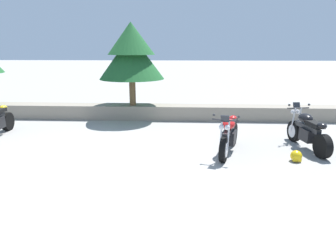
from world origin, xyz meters
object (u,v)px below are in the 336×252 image
Objects in this scene: motorcycle_red_centre at (229,135)px; rider_helmet at (296,156)px; motorcycle_black_far_right at (308,132)px; pine_tree_mid_left at (131,52)px.

rider_helmet is at bearing -19.64° from motorcycle_red_centre.
motorcycle_red_centre reaches higher than rider_helmet.
motorcycle_black_far_right is at bearing 11.51° from motorcycle_red_centre.
motorcycle_black_far_right is 7.36× the size of rider_helmet.
pine_tree_mid_left reaches higher than rider_helmet.
motorcycle_black_far_right is (2.22, 0.45, 0.00)m from motorcycle_red_centre.
motorcycle_black_far_right is 0.66× the size of pine_tree_mid_left.
motorcycle_red_centre is 2.27m from motorcycle_black_far_right.
pine_tree_mid_left is (-3.18, 3.76, 2.08)m from motorcycle_red_centre.
motorcycle_red_centre is 0.65× the size of pine_tree_mid_left.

